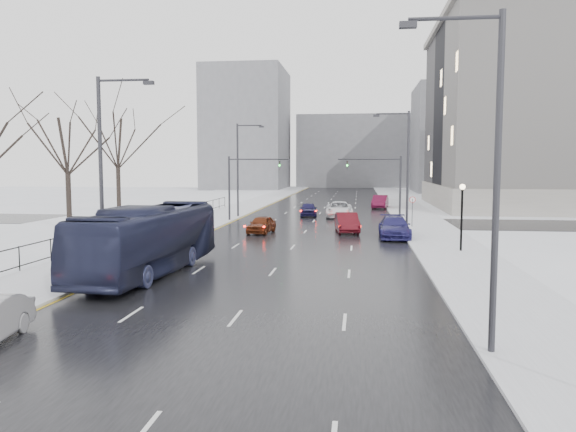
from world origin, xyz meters
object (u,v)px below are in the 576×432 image
at_px(sedan_right_cross, 339,210).
at_px(tree_park_e, 120,224).
at_px(streetlight_r_mid, 405,165).
at_px(tree_park_d, 70,238).
at_px(streetlight_l_far, 240,165).
at_px(streetlight_r_near, 489,166).
at_px(bus, 149,240).
at_px(lamppost_r_mid, 462,207).
at_px(streetlight_l_near, 105,166).
at_px(mast_signal_right, 389,181).
at_px(sedan_center_near, 261,224).
at_px(sedan_right_near, 347,223).
at_px(sedan_right_far, 394,227).
at_px(mast_signal_left, 240,180).
at_px(no_uturn_sign, 412,203).
at_px(sedan_center_far, 308,209).
at_px(sedan_right_distant, 380,202).

bearing_deg(sedan_right_cross, tree_park_e, -158.72).
bearing_deg(tree_park_e, streetlight_r_mid, -8.63).
distance_m(tree_park_d, streetlight_l_far, 21.17).
distance_m(streetlight_r_near, bus, 18.38).
bearing_deg(lamppost_r_mid, streetlight_l_near, -152.45).
xyz_separation_m(tree_park_e, mast_signal_right, (25.53, 4.00, 4.11)).
height_order(streetlight_l_far, sedan_center_near, streetlight_l_far).
height_order(tree_park_e, streetlight_r_near, streetlight_r_near).
distance_m(bus, sedan_right_near, 21.55).
bearing_deg(streetlight_r_near, sedan_right_far, 92.07).
bearing_deg(lamppost_r_mid, mast_signal_left, 135.52).
bearing_deg(streetlight_r_near, no_uturn_sign, 88.26).
height_order(streetlight_l_near, sedan_right_near, streetlight_l_near).
distance_m(streetlight_r_near, no_uturn_sign, 34.18).
distance_m(mast_signal_left, sedan_center_near, 10.69).
bearing_deg(sedan_center_far, sedan_right_far, -70.12).
bearing_deg(tree_park_e, sedan_center_far, 30.89).
distance_m(tree_park_d, sedan_right_distant, 41.07).
bearing_deg(mast_signal_left, bus, -87.74).
distance_m(tree_park_e, sedan_right_cross, 22.57).
height_order(tree_park_d, streetlight_r_near, streetlight_r_near).
xyz_separation_m(streetlight_l_near, bus, (1.92, 0.74, -3.81)).
bearing_deg(sedan_right_near, mast_signal_left, 136.43).
height_order(mast_signal_left, bus, mast_signal_left).
xyz_separation_m(mast_signal_left, sedan_right_distant, (14.53, 18.57, -3.22)).
relative_size(tree_park_e, bus, 1.06).
height_order(mast_signal_right, sedan_right_cross, mast_signal_right).
bearing_deg(lamppost_r_mid, mast_signal_right, 101.54).
xyz_separation_m(tree_park_d, mast_signal_left, (10.47, 14.00, 4.11)).
xyz_separation_m(streetlight_r_mid, mast_signal_right, (-0.84, 8.00, -1.51)).
xyz_separation_m(mast_signal_right, sedan_right_near, (-3.83, -8.06, -3.25)).
height_order(tree_park_d, sedan_center_near, tree_park_d).
relative_size(streetlight_r_near, streetlight_r_mid, 1.00).
bearing_deg(sedan_center_near, streetlight_l_far, 115.87).
relative_size(streetlight_r_near, sedan_right_near, 2.02).
relative_size(streetlight_r_near, sedan_right_distant, 1.94).
height_order(streetlight_r_near, sedan_right_far, streetlight_r_near).
relative_size(sedan_right_cross, sedan_right_far, 1.07).
xyz_separation_m(streetlight_l_far, mast_signal_right, (15.49, -4.00, -1.51)).
relative_size(lamppost_r_mid, sedan_right_cross, 0.70).
xyz_separation_m(tree_park_e, sedan_right_far, (25.40, -7.19, 0.87)).
relative_size(streetlight_r_near, streetlight_l_near, 1.00).
bearing_deg(mast_signal_right, tree_park_e, -171.10).
bearing_deg(streetlight_r_mid, streetlight_r_near, -90.00).
height_order(streetlight_l_far, sedan_right_distant, streetlight_l_far).
bearing_deg(sedan_center_far, no_uturn_sign, -50.47).
bearing_deg(sedan_right_cross, mast_signal_left, -154.63).
height_order(tree_park_d, streetlight_l_far, streetlight_l_far).
xyz_separation_m(sedan_center_near, sedan_right_distant, (10.70, 27.98, 0.13)).
distance_m(tree_park_e, mast_signal_right, 26.16).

